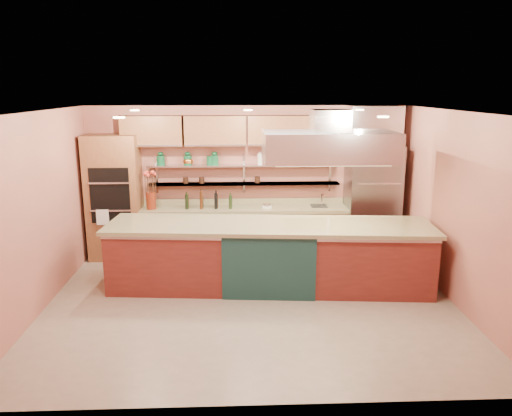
{
  "coord_description": "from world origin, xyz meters",
  "views": [
    {
      "loc": [
        -0.22,
        -6.91,
        3.11
      ],
      "look_at": [
        0.12,
        1.0,
        1.2
      ],
      "focal_mm": 35.0,
      "sensor_mm": 36.0,
      "label": 1
    }
  ],
  "objects_px": {
    "island": "(269,255)",
    "kitchen_scale": "(267,205)",
    "flower_vase": "(151,201)",
    "copper_kettle": "(189,162)",
    "refrigerator": "(372,201)",
    "green_canister": "(210,161)"
  },
  "relations": [
    {
      "from": "refrigerator",
      "to": "green_canister",
      "type": "bearing_deg",
      "value": 175.66
    },
    {
      "from": "flower_vase",
      "to": "island",
      "type": "bearing_deg",
      "value": -36.53
    },
    {
      "from": "flower_vase",
      "to": "copper_kettle",
      "type": "distance_m",
      "value": 1.01
    },
    {
      "from": "island",
      "to": "copper_kettle",
      "type": "xyz_separation_m",
      "value": [
        -1.39,
        1.77,
        1.26
      ]
    },
    {
      "from": "kitchen_scale",
      "to": "island",
      "type": "bearing_deg",
      "value": -84.06
    },
    {
      "from": "island",
      "to": "kitchen_scale",
      "type": "height_order",
      "value": "island"
    },
    {
      "from": "flower_vase",
      "to": "kitchen_scale",
      "type": "relative_size",
      "value": 1.89
    },
    {
      "from": "copper_kettle",
      "to": "refrigerator",
      "type": "bearing_deg",
      "value": -3.84
    },
    {
      "from": "flower_vase",
      "to": "green_canister",
      "type": "xyz_separation_m",
      "value": [
        1.09,
        0.22,
        0.71
      ]
    },
    {
      "from": "copper_kettle",
      "to": "island",
      "type": "bearing_deg",
      "value": -51.78
    },
    {
      "from": "island",
      "to": "green_canister",
      "type": "relative_size",
      "value": 30.97
    },
    {
      "from": "refrigerator",
      "to": "copper_kettle",
      "type": "distance_m",
      "value": 3.51
    },
    {
      "from": "copper_kettle",
      "to": "green_canister",
      "type": "xyz_separation_m",
      "value": [
        0.4,
        0.0,
        0.02
      ]
    },
    {
      "from": "kitchen_scale",
      "to": "copper_kettle",
      "type": "distance_m",
      "value": 1.67
    },
    {
      "from": "refrigerator",
      "to": "island",
      "type": "height_order",
      "value": "refrigerator"
    },
    {
      "from": "island",
      "to": "refrigerator",
      "type": "bearing_deg",
      "value": 41.91
    },
    {
      "from": "island",
      "to": "flower_vase",
      "type": "bearing_deg",
      "value": 148.28
    },
    {
      "from": "refrigerator",
      "to": "kitchen_scale",
      "type": "distance_m",
      "value": 1.98
    },
    {
      "from": "refrigerator",
      "to": "kitchen_scale",
      "type": "bearing_deg",
      "value": 179.71
    },
    {
      "from": "kitchen_scale",
      "to": "green_canister",
      "type": "distance_m",
      "value": 1.35
    },
    {
      "from": "island",
      "to": "kitchen_scale",
      "type": "bearing_deg",
      "value": 92.77
    },
    {
      "from": "copper_kettle",
      "to": "kitchen_scale",
      "type": "bearing_deg",
      "value": -8.63
    }
  ]
}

